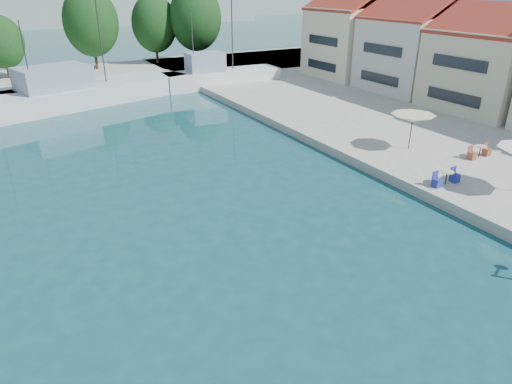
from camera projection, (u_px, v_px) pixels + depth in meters
quay_right at (500, 123)px, 36.68m from camera, size 32.00×92.00×0.60m
quay_far at (45, 80)px, 52.91m from camera, size 90.00×16.00×0.60m
building_04 at (495, 56)px, 37.98m from camera, size 9.00×8.80×9.20m
building_05 at (413, 42)px, 45.03m from camera, size 8.40×8.80×9.70m
building_06 at (354, 32)px, 52.09m from camera, size 9.00×8.80×10.20m
trawler_03 at (83, 93)px, 43.47m from camera, size 20.81×10.49×10.20m
trawler_04 at (220, 77)px, 50.69m from camera, size 13.13×3.97×10.20m
tree_05 at (2, 42)px, 51.02m from camera, size 4.62×4.62×6.85m
tree_06 at (91, 22)px, 55.78m from camera, size 6.62×6.62×9.79m
tree_07 at (154, 24)px, 60.62m from camera, size 5.94×5.94×8.80m
tree_08 at (195, 17)px, 60.20m from camera, size 6.84×6.84×10.13m
umbrella_cream at (413, 118)px, 29.37m from camera, size 2.85×2.85×2.31m
cafe_table_02 at (446, 179)px, 24.72m from camera, size 1.82×0.70×0.76m
cafe_table_03 at (480, 153)px, 28.55m from camera, size 1.82×0.70×0.76m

